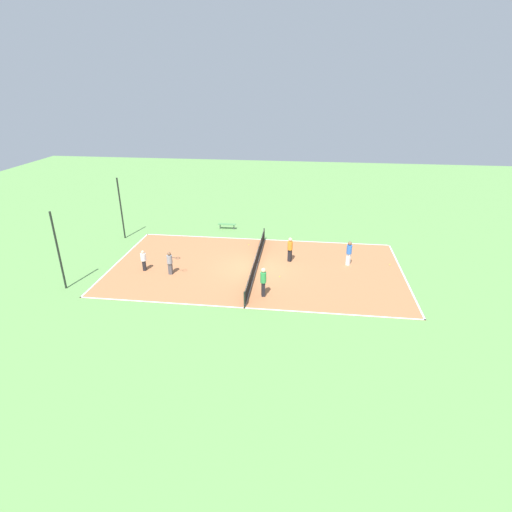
# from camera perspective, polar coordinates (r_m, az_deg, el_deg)

# --- Properties ---
(ground_plane) EXTENTS (80.00, 80.00, 0.00)m
(ground_plane) POSITION_cam_1_polar(r_m,az_deg,el_deg) (27.47, 0.00, -1.72)
(ground_plane) COLOR #60934C
(court_surface) EXTENTS (10.79, 19.81, 0.02)m
(court_surface) POSITION_cam_1_polar(r_m,az_deg,el_deg) (27.47, 0.00, -1.70)
(court_surface) COLOR #AD6B42
(court_surface) RESTS_ON ground_plane
(tennis_net) EXTENTS (10.59, 0.10, 0.98)m
(tennis_net) POSITION_cam_1_polar(r_m,az_deg,el_deg) (27.25, 0.00, -0.73)
(tennis_net) COLOR black
(tennis_net) RESTS_ON court_surface
(bench) EXTENTS (0.36, 1.52, 0.45)m
(bench) POSITION_cam_1_polar(r_m,az_deg,el_deg) (34.72, -4.17, 4.48)
(bench) COLOR #4C8C4C
(bench) RESTS_ON ground_plane
(player_center_orange) EXTENTS (0.48, 0.48, 1.79)m
(player_center_orange) POSITION_cam_1_polar(r_m,az_deg,el_deg) (28.13, 4.88, 1.18)
(player_center_orange) COLOR black
(player_center_orange) RESTS_ON court_surface
(player_baseline_gray) EXTENTS (0.40, 0.96, 1.59)m
(player_baseline_gray) POSITION_cam_1_polar(r_m,az_deg,el_deg) (26.80, -12.20, -0.78)
(player_baseline_gray) COLOR #4C4C51
(player_baseline_gray) RESTS_ON court_surface
(player_near_white) EXTENTS (0.42, 0.42, 1.45)m
(player_near_white) POSITION_cam_1_polar(r_m,az_deg,el_deg) (27.81, -15.77, -0.46)
(player_near_white) COLOR black
(player_near_white) RESTS_ON court_surface
(player_far_green) EXTENTS (0.44, 0.44, 1.84)m
(player_far_green) POSITION_cam_1_polar(r_m,az_deg,el_deg) (23.47, 1.05, -3.45)
(player_far_green) COLOR black
(player_far_green) RESTS_ON court_surface
(player_near_blue) EXTENTS (0.50, 0.50, 1.76)m
(player_near_blue) POSITION_cam_1_polar(r_m,az_deg,el_deg) (28.17, 13.15, 0.61)
(player_near_blue) COLOR white
(player_near_blue) RESTS_ON court_surface
(tennis_ball_right_alley) EXTENTS (0.07, 0.07, 0.07)m
(tennis_ball_right_alley) POSITION_cam_1_polar(r_m,az_deg,el_deg) (26.21, 3.40, -2.95)
(tennis_ball_right_alley) COLOR #CCE033
(tennis_ball_right_alley) RESTS_ON court_surface
(tennis_ball_left_sideline) EXTENTS (0.07, 0.07, 0.07)m
(tennis_ball_left_sideline) POSITION_cam_1_polar(r_m,az_deg,el_deg) (29.33, 18.58, -1.20)
(tennis_ball_left_sideline) COLOR #CCE033
(tennis_ball_left_sideline) RESTS_ON court_surface
(tennis_ball_midcourt) EXTENTS (0.07, 0.07, 0.07)m
(tennis_ball_midcourt) POSITION_cam_1_polar(r_m,az_deg,el_deg) (31.20, -1.04, 1.62)
(tennis_ball_midcourt) COLOR #CCE033
(tennis_ball_midcourt) RESTS_ON court_surface
(tennis_ball_far_baseline) EXTENTS (0.07, 0.07, 0.07)m
(tennis_ball_far_baseline) POSITION_cam_1_polar(r_m,az_deg,el_deg) (32.05, 12.73, 1.63)
(tennis_ball_far_baseline) COLOR #CCE033
(tennis_ball_far_baseline) RESTS_ON court_surface
(fence_post_back_left) EXTENTS (0.12, 0.12, 4.97)m
(fence_post_back_left) POSITION_cam_1_polar(r_m,az_deg,el_deg) (26.57, -26.40, 0.59)
(fence_post_back_left) COLOR black
(fence_post_back_left) RESTS_ON ground_plane
(fence_post_back_right) EXTENTS (0.12, 0.12, 4.97)m
(fence_post_back_right) POSITION_cam_1_polar(r_m,az_deg,el_deg) (33.67, -18.72, 6.41)
(fence_post_back_right) COLOR black
(fence_post_back_right) RESTS_ON ground_plane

